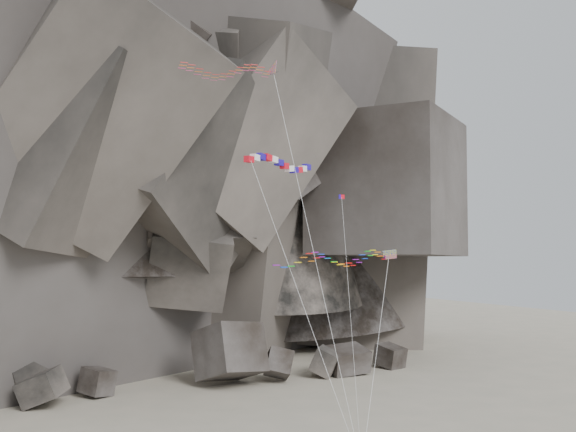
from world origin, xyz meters
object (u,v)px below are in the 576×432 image
delta_kite (224,71)px  pennant_kite (345,252)px  banner_kite (281,165)px  parafoil_kite (331,258)px

delta_kite → pennant_kite: size_ratio=1.54×
banner_kite → pennant_kite: 10.65m
delta_kite → pennant_kite: bearing=-24.5°
delta_kite → banner_kite: 10.44m
parafoil_kite → pennant_kite: size_ratio=0.78×
parafoil_kite → pennant_kite: pennant_kite is taller
banner_kite → parafoil_kite: 10.12m
banner_kite → parafoil_kite: bearing=-103.6°
parafoil_kite → pennant_kite: 1.55m
delta_kite → pennant_kite: (8.87, -4.19, -14.43)m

